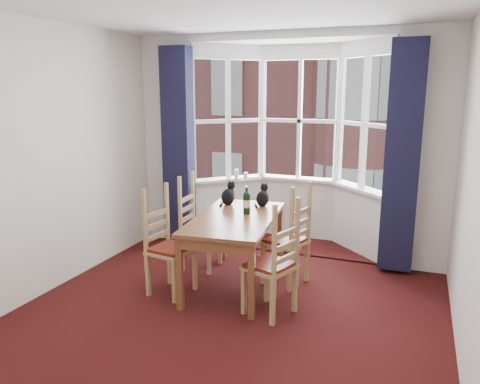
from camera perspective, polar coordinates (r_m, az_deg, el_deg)
The scene contains 19 objects.
floor at distance 4.34m, azimuth -3.34°, elevation -16.72°, with size 4.50×4.50×0.00m, color black.
wall_left at distance 5.02m, azimuth -24.88°, elevation 3.12°, with size 4.50×4.50×0.00m, color silver.
wall_back_pier_left at distance 6.59m, azimuth -8.57°, elevation 6.12°, with size 0.70×0.12×2.80m, color silver.
wall_back_pier_right at distance 5.74m, azimuth 21.58°, elevation 4.45°, with size 0.70×0.12×2.80m, color silver.
bay_window at distance 6.44m, azimuth 6.68°, elevation 6.03°, with size 2.76×0.94×2.80m.
curtain_left at distance 6.32m, azimuth -7.54°, elevation 5.43°, with size 0.38×0.22×2.60m, color #171734.
curtain_right at distance 5.57m, azimuth 19.18°, elevation 3.89°, with size 0.38×0.22×2.60m, color #171734.
dining_table at distance 5.02m, azimuth -0.60°, elevation -4.00°, with size 0.97×1.60×0.78m.
chair_left_near at distance 5.01m, azimuth -9.24°, elevation -6.85°, with size 0.46×0.48×0.92m.
chair_left_far at distance 5.64m, azimuth -5.62°, elevation -4.51°, with size 0.42×0.44×0.92m.
chair_right_near at distance 4.43m, azimuth 4.62°, elevation -9.33°, with size 0.52×0.53×0.92m.
chair_right_far at distance 5.14m, azimuth 6.45°, elevation -6.26°, with size 0.50×0.52×0.92m.
cat_left at distance 5.49m, azimuth -1.43°, elevation -0.43°, with size 0.19×0.23×0.29m.
cat_right at distance 5.43m, azimuth 2.79°, elevation -0.64°, with size 0.15×0.21×0.27m.
wine_bottle at distance 5.08m, azimuth 0.82°, elevation -1.20°, with size 0.08×0.08×0.31m.
candle_tall at distance 6.60m, azimuth -0.45°, elevation 2.21°, with size 0.06×0.06×0.13m, color white.
candle_short at distance 6.59m, azimuth 0.70°, elevation 2.01°, with size 0.06×0.06×0.09m, color white.
street at distance 36.64m, azimuth 18.00°, elevation -0.89°, with size 80.00×80.00×0.00m, color #333335.
tenement_building at distance 17.53m, azimuth 16.09°, elevation 10.35°, with size 18.40×7.80×15.20m.
Camera 1 is at (1.58, -3.44, 2.12)m, focal length 35.00 mm.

